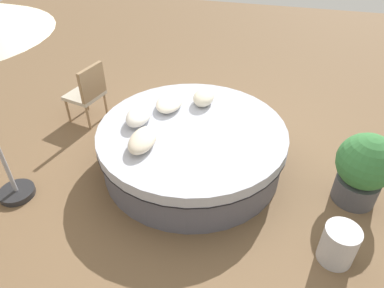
% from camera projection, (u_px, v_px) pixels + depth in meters
% --- Properties ---
extents(ground_plane, '(16.00, 16.00, 0.00)m').
position_uv_depth(ground_plane, '(192.00, 165.00, 4.97)').
color(ground_plane, brown).
extents(round_bed, '(2.50, 2.50, 0.63)m').
position_uv_depth(round_bed, '(192.00, 147.00, 4.78)').
color(round_bed, '#595966').
rests_on(round_bed, ground_plane).
extents(throw_pillow_0, '(0.43, 0.29, 0.19)m').
position_uv_depth(throw_pillow_0, '(204.00, 97.00, 5.04)').
color(throw_pillow_0, beige).
rests_on(throw_pillow_0, round_bed).
extents(throw_pillow_1, '(0.56, 0.36, 0.15)m').
position_uv_depth(throw_pillow_1, '(169.00, 102.00, 4.97)').
color(throw_pillow_1, silver).
rests_on(throw_pillow_1, round_bed).
extents(throw_pillow_2, '(0.54, 0.31, 0.19)m').
position_uv_depth(throw_pillow_2, '(139.00, 115.00, 4.67)').
color(throw_pillow_2, white).
rests_on(throw_pillow_2, round_bed).
extents(throw_pillow_3, '(0.55, 0.31, 0.18)m').
position_uv_depth(throw_pillow_3, '(143.00, 140.00, 4.25)').
color(throw_pillow_3, beige).
rests_on(throw_pillow_3, round_bed).
extents(patio_chair, '(0.62, 0.60, 0.98)m').
position_uv_depth(patio_chair, '(88.00, 90.00, 5.54)').
color(patio_chair, '#997A56').
rests_on(patio_chair, ground_plane).
extents(planter, '(0.68, 0.68, 0.95)m').
position_uv_depth(planter, '(364.00, 168.00, 4.15)').
color(planter, '#4C4C51').
rests_on(planter, ground_plane).
extents(side_table, '(0.37, 0.37, 0.45)m').
position_uv_depth(side_table, '(339.00, 245.00, 3.64)').
color(side_table, '#B7B7BC').
rests_on(side_table, ground_plane).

